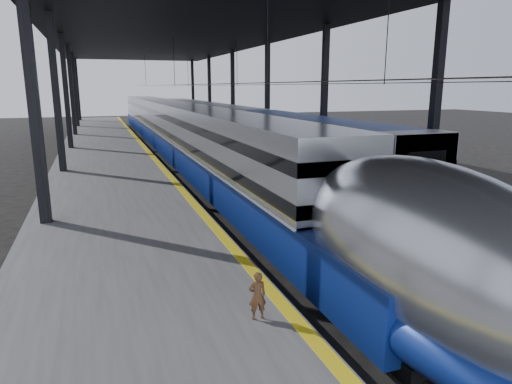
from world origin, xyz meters
name	(u,v)px	position (x,y,z in m)	size (l,w,h in m)	color
ground	(263,286)	(0.00, 0.00, 0.00)	(160.00, 160.00, 0.00)	black
platform	(107,163)	(-3.50, 20.00, 0.50)	(6.00, 80.00, 1.00)	#4C4C4F
yellow_strip	(150,153)	(-0.70, 20.00, 1.00)	(0.30, 80.00, 0.01)	yellow
rails	(225,163)	(4.50, 20.00, 0.08)	(6.52, 80.00, 0.16)	slate
canopy	(184,27)	(1.90, 20.00, 9.12)	(18.00, 75.00, 9.47)	black
tgv_train	(180,133)	(2.00, 23.68, 1.93)	(2.88, 65.20, 4.13)	#ACAFB3
second_train	(223,126)	(7.00, 29.46, 1.91)	(2.73, 56.05, 3.76)	navy
child	(257,296)	(-1.38, -3.41, 1.48)	(0.35, 0.23, 0.96)	#442916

